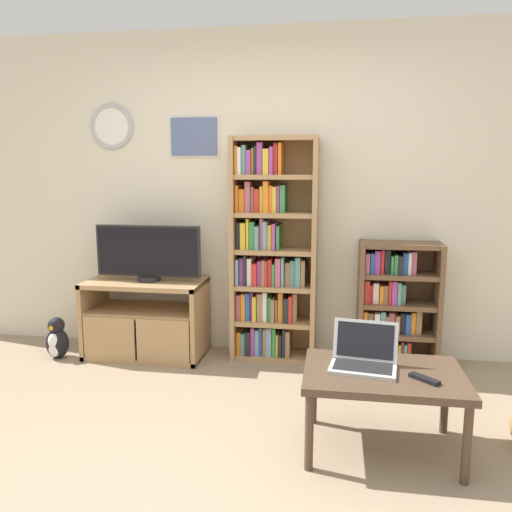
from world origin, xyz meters
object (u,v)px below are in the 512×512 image
laptop (364,357)px  penguin_figurine (57,340)px  coffee_table (383,381)px  remote_near_laptop (424,379)px  tv_stand (146,318)px  bookshelf_tall (270,255)px  bookshelf_short (393,305)px  television (148,253)px

laptop → penguin_figurine: size_ratio=1.11×
coffee_table → penguin_figurine: 2.65m
laptop → remote_near_laptop: 0.33m
tv_stand → coffee_table: (1.77, -1.16, 0.08)m
bookshelf_tall → bookshelf_short: (0.96, 0.01, -0.37)m
bookshelf_short → laptop: bookshelf_short is taller
penguin_figurine → television: bearing=15.0°
tv_stand → television: (0.04, 0.01, 0.54)m
penguin_figurine → remote_near_laptop: bearing=-21.9°
coffee_table → remote_near_laptop: size_ratio=5.66×
bookshelf_tall → remote_near_laptop: size_ratio=11.90×
bookshelf_short → penguin_figurine: 2.68m
bookshelf_tall → laptop: size_ratio=4.65×
bookshelf_short → penguin_figurine: bearing=-173.0°
television → remote_near_laptop: size_ratio=5.76×
remote_near_laptop → coffee_table: bearing=-72.8°
bookshelf_short → laptop: (-0.29, -1.26, 0.04)m
tv_stand → laptop: size_ratio=2.51×
remote_near_laptop → penguin_figurine: size_ratio=0.43×
tv_stand → remote_near_laptop: tv_stand is taller
remote_near_laptop → penguin_figurine: 2.87m
bookshelf_short → bookshelf_tall: bearing=-179.6°
tv_stand → bookshelf_tall: bearing=7.6°
bookshelf_short → penguin_figurine: bookshelf_short is taller
tv_stand → bookshelf_tall: bookshelf_tall is taller
television → bookshelf_tall: (0.96, 0.12, -0.01)m
television → laptop: bearing=-34.6°
penguin_figurine → bookshelf_tall: bearing=10.7°
laptop → penguin_figurine: (-2.35, 0.93, -0.35)m
bookshelf_short → coffee_table: (-0.19, -1.30, -0.07)m
remote_near_laptop → laptop: bearing=-71.5°
remote_near_laptop → bookshelf_short: bearing=-136.8°
tv_stand → coffee_table: size_ratio=1.14×
coffee_table → laptop: laptop is taller
television → coffee_table: television is taller
bookshelf_tall → penguin_figurine: bearing=-169.3°
television → coffee_table: (1.73, -1.17, -0.46)m
bookshelf_short → remote_near_laptop: bearing=-89.9°
bookshelf_short → coffee_table: bookshelf_short is taller
tv_stand → bookshelf_tall: (1.00, 0.13, 0.52)m
television → bookshelf_short: (1.92, 0.13, -0.38)m
laptop → bookshelf_tall: bearing=126.2°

